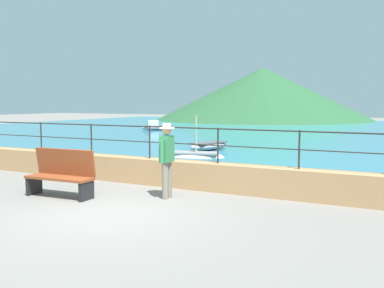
% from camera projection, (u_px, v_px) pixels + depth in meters
% --- Properties ---
extents(ground_plane, '(120.00, 120.00, 0.00)m').
position_uv_depth(ground_plane, '(105.00, 214.00, 8.69)').
color(ground_plane, slate).
extents(promenade_wall, '(20.00, 0.56, 0.70)m').
position_uv_depth(promenade_wall, '(182.00, 174.00, 11.47)').
color(promenade_wall, tan).
rests_on(promenade_wall, ground).
extents(railing, '(18.44, 0.04, 0.90)m').
position_uv_depth(railing, '(182.00, 137.00, 11.38)').
color(railing, '#282623').
rests_on(railing, promenade_wall).
extents(lake_water, '(64.00, 44.32, 0.06)m').
position_uv_depth(lake_water, '(334.00, 133.00, 31.46)').
color(lake_water, teal).
rests_on(lake_water, ground).
extents(hill_main, '(26.57, 26.57, 6.49)m').
position_uv_depth(hill_main, '(262.00, 94.00, 53.84)').
color(hill_main, '#285633').
rests_on(hill_main, ground).
extents(bench_main, '(1.73, 0.64, 1.13)m').
position_uv_depth(bench_main, '(62.00, 173.00, 10.31)').
color(bench_main, brown).
rests_on(bench_main, ground).
extents(person_walking, '(0.38, 0.57, 1.75)m').
position_uv_depth(person_walking, '(167.00, 157.00, 10.06)').
color(person_walking, slate).
rests_on(person_walking, ground).
extents(boat_0, '(2.34, 2.16, 0.76)m').
position_uv_depth(boat_0, '(156.00, 127.00, 33.88)').
color(boat_0, gray).
rests_on(boat_0, lake_water).
extents(boat_1, '(1.47, 2.46, 0.36)m').
position_uv_depth(boat_1, '(209.00, 146.00, 19.84)').
color(boat_1, gray).
rests_on(boat_1, lake_water).
extents(boat_4, '(2.45, 1.45, 1.68)m').
position_uv_depth(boat_4, '(193.00, 156.00, 15.89)').
color(boat_4, white).
rests_on(boat_4, lake_water).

